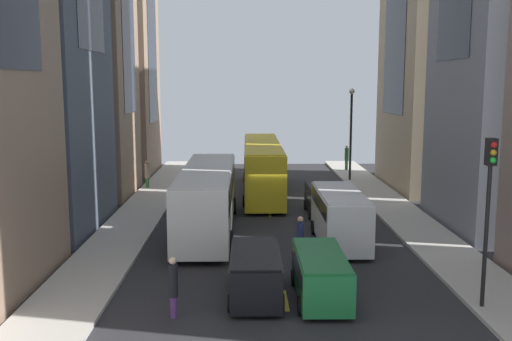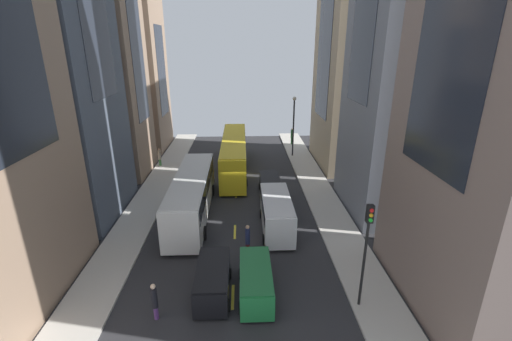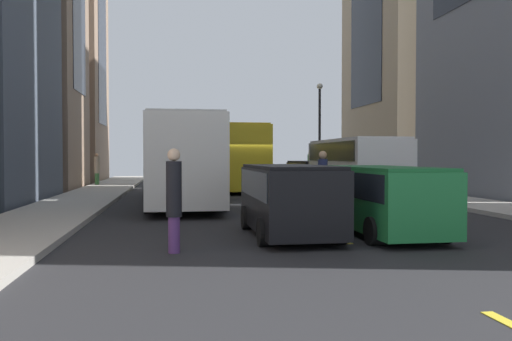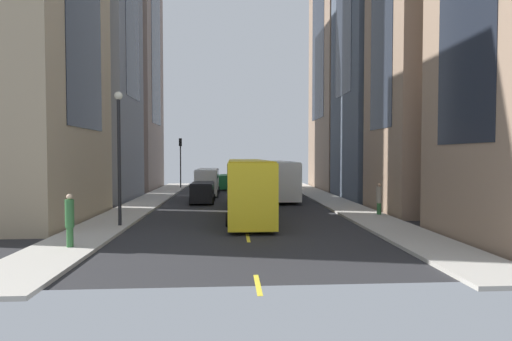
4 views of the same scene
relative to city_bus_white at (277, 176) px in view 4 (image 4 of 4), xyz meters
The scene contains 26 objects.
ground_plane 5.73m from the city_bus_white, 50.49° to the left, with size 42.20×42.20×0.00m, color #28282B.
sidewalk_west 6.24m from the city_bus_white, 135.81° to the left, with size 2.86×44.00×0.15m, color #B2ADA3.
sidewalk_east 11.99m from the city_bus_white, 20.48° to the left, with size 2.86×44.00×0.15m, color #B2ADA3.
lane_stripe_0 17.32m from the city_bus_white, 78.56° to the right, with size 0.16×2.00×0.01m, color yellow.
lane_stripe_1 10.63m from the city_bus_white, 70.91° to the right, with size 0.16×2.00×0.01m, color yellow.
lane_stripe_2 4.88m from the city_bus_white, 39.97° to the right, with size 0.16×2.00×0.01m, color yellow.
lane_stripe_3 5.73m from the city_bus_white, 50.49° to the left, with size 0.16×2.00×0.01m, color yellow.
lane_stripe_4 11.82m from the city_bus_white, 72.96° to the left, with size 0.16×2.00×0.01m, color yellow.
lane_stripe_5 18.57m from the city_bus_white, 79.34° to the left, with size 0.16×2.00×0.01m, color yellow.
lane_stripe_6 25.45m from the city_bus_white, 82.27° to the left, with size 0.16×2.00×0.01m, color yellow.
building_west_0 20.98m from the city_bus_white, 133.48° to the right, with size 6.85×11.13×36.15m.
building_west_2 17.63m from the city_bus_white, 133.57° to the left, with size 7.69×7.09×25.27m.
building_east_0 24.40m from the city_bus_white, 32.61° to the right, with size 7.58×9.92×33.22m.
building_east_2 23.66m from the city_bus_white, 36.00° to the left, with size 9.24×10.37×24.29m.
city_bus_white is the anchor object (origin of this frame).
streetcar_yellow 10.90m from the city_bus_white, 73.23° to the left, with size 2.70×14.73×3.59m.
delivery_van_white 7.03m from the city_bus_white, 22.31° to the right, with size 2.25×6.15×2.58m.
car_black_0 9.87m from the city_bus_white, 76.20° to the right, with size 1.92×4.27×1.71m.
car_green_1 10.81m from the city_bus_white, 64.22° to the right, with size 1.87×4.51×1.67m.
car_black_2 7.59m from the city_bus_white, 30.00° to the left, with size 1.92×4.06×1.69m.
pedestrian_walking_far 7.19m from the city_bus_white, 52.86° to the right, with size 0.31×0.31×2.10m.
pedestrian_waiting_curb 22.93m from the city_bus_white, 61.95° to the left, with size 0.35×0.35×2.17m.
pedestrian_crossing_mid 11.34m from the city_bus_white, 91.93° to the right, with size 0.31×0.31×2.08m.
pedestrian_crossing_near 13.06m from the city_bus_white, 113.47° to the left, with size 0.36×0.36×1.98m.
traffic_light_near_corner 14.96m from the city_bus_white, 47.23° to the right, with size 0.32×0.44×5.75m.
streetlamp_near 18.33m from the city_bus_white, 56.01° to the left, with size 0.44×0.44×7.13m.
Camera 4 is at (0.81, 33.08, 3.88)m, focal length 28.65 mm.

